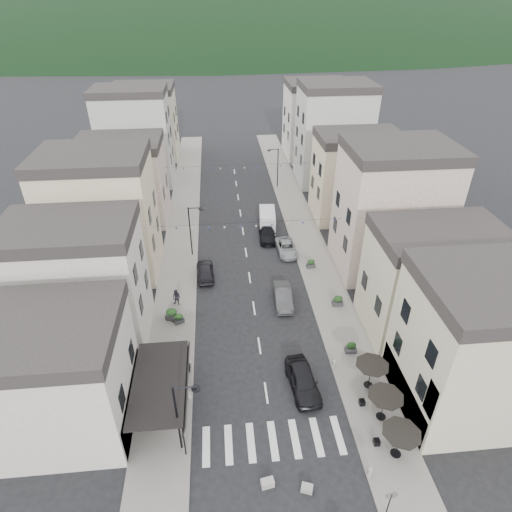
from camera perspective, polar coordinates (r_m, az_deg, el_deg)
The scene contains 32 objects.
ground at distance 30.41m, azimuth 2.83°, elevation -26.46°, with size 700.00×700.00×0.00m, color black.
sidewalk_left at distance 54.26m, azimuth -9.77°, elevation 3.48°, with size 4.00×76.00×0.12m, color slate.
sidewalk_right at distance 55.03m, azimuth 6.01°, elevation 4.24°, with size 4.00×76.00×0.12m, color slate.
hill_backdrop at distance 316.47m, azimuth -5.61°, elevation 27.79°, with size 640.00×360.00×70.00m, color black.
boutique_building at distance 32.61m, azimuth -27.51°, elevation -14.74°, with size 12.00×8.00×8.00m, color #BAB4AA.
bistro_building at distance 33.47m, azimuth 27.95°, elevation -11.10°, with size 10.00×8.00×10.00m, color #B6AF90.
boutique_awning at distance 31.02m, azimuth -12.31°, elevation -16.13°, with size 3.77×7.50×3.28m.
buildings_row_left at distance 57.95m, azimuth -17.08°, elevation 11.07°, with size 10.20×54.16×14.00m.
buildings_row_right at distance 58.24m, azimuth 12.44°, elevation 12.06°, with size 10.20×54.16×14.50m.
cafe_terrace at distance 31.69m, azimuth 16.83°, elevation -17.76°, with size 2.50×8.10×2.53m.
streetlamp_left_near at distance 28.49m, azimuth -9.98°, elevation -19.82°, with size 1.70×0.56×6.00m.
streetlamp_left_far at distance 47.14m, azimuth -8.49°, elevation 3.92°, with size 1.70×0.56×6.00m.
streetlamp_right_far at distance 64.04m, azimuth 2.68°, elevation 12.16°, with size 1.70×0.56×6.00m.
traffic_sign at distance 28.26m, azimuth 17.47°, elevation -28.55°, with size 0.70×0.07×2.70m.
bollards at distance 33.20m, azimuth 1.48°, elevation -17.97°, with size 11.66×10.26×0.60m.
bunting_near at distance 42.69m, azimuth -1.03°, elevation 4.06°, with size 19.00×0.28×0.62m.
bunting_far at distance 57.22m, azimuth -2.35°, elevation 11.71°, with size 19.00×0.28×0.62m.
parked_car_a at distance 33.69m, azimuth 6.27°, elevation -16.15°, with size 1.96×4.86×1.66m, color black.
parked_car_b at distance 41.16m, azimuth 3.62°, elevation -5.42°, with size 1.57×4.50×1.48m, color #363739.
parked_car_c at distance 48.78m, azimuth 4.09°, elevation 1.11°, with size 2.09×4.52×1.26m, color gray.
parked_car_d at distance 51.39m, azimuth 1.52°, elevation 3.04°, with size 1.95×4.80×1.39m, color black.
parked_car_e at distance 44.87m, azimuth -6.79°, elevation -2.00°, with size 1.75×4.35×1.48m, color black.
delivery_van at distance 53.69m, azimuth 1.51°, elevation 4.95°, with size 2.32×4.95×2.30m.
pedestrian_a at distance 34.97m, azimuth -10.58°, elevation -14.11°, with size 0.58×0.38×1.58m, color black.
pedestrian_b at distance 41.31m, azimuth -10.55°, elevation -5.45°, with size 0.82×0.64×1.68m, color black.
concrete_block_a at distance 29.63m, azimuth 1.55°, elevation -28.01°, with size 0.80×0.50×0.50m, color #999591.
concrete_block_c at distance 29.69m, azimuth 6.82°, elevation -28.39°, with size 0.70×0.50×0.40m, color gray.
planter_la at distance 39.45m, azimuth -10.26°, elevation -8.21°, with size 1.02×0.81×1.00m.
planter_lb at distance 39.80m, azimuth -11.17°, elevation -7.65°, with size 1.29×1.03×1.27m.
planter_ra at distance 37.00m, azimuth 12.55°, elevation -11.82°, with size 0.94×0.54×1.03m.
planter_rb at distance 41.43m, azimuth 10.85°, elevation -5.89°, with size 1.03×0.61×1.11m.
planter_rc at distance 46.33m, azimuth 7.34°, elevation -1.00°, with size 0.96×0.61×1.01m.
Camera 1 is at (-2.83, -15.38, 26.07)m, focal length 30.00 mm.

